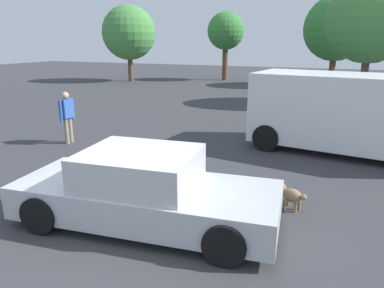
# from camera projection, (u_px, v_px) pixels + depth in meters

# --- Properties ---
(ground_plane) EXTENTS (80.00, 80.00, 0.00)m
(ground_plane) POSITION_uv_depth(u_px,v_px,m) (132.00, 228.00, 6.10)
(ground_plane) COLOR #38383D
(sedan_foreground) EXTENTS (4.64, 2.24, 1.29)m
(sedan_foreground) POSITION_uv_depth(u_px,v_px,m) (145.00, 191.00, 6.11)
(sedan_foreground) COLOR #B7BABF
(sedan_foreground) RESTS_ON ground_plane
(dog) EXTENTS (0.61, 0.39, 0.45)m
(dog) POSITION_uv_depth(u_px,v_px,m) (290.00, 194.00, 6.74)
(dog) COLOR olive
(dog) RESTS_ON ground_plane
(van_white) EXTENTS (5.36, 2.84, 2.19)m
(van_white) POSITION_uv_depth(u_px,v_px,m) (347.00, 111.00, 9.93)
(van_white) COLOR white
(van_white) RESTS_ON ground_plane
(pedestrian) EXTENTS (0.25, 0.57, 1.59)m
(pedestrian) POSITION_uv_depth(u_px,v_px,m) (67.00, 113.00, 10.89)
(pedestrian) COLOR gray
(pedestrian) RESTS_ON ground_plane
(tree_back_left) EXTENTS (4.34, 4.34, 6.05)m
(tree_back_left) POSITION_uv_depth(u_px,v_px,m) (336.00, 28.00, 24.08)
(tree_back_left) COLOR brown
(tree_back_left) RESTS_ON ground_plane
(tree_back_center) EXTENTS (2.89, 2.89, 5.26)m
(tree_back_center) POSITION_uv_depth(u_px,v_px,m) (226.00, 31.00, 28.07)
(tree_back_center) COLOR brown
(tree_back_center) RESTS_ON ground_plane
(tree_back_right) EXTENTS (4.15, 4.15, 6.14)m
(tree_back_right) POSITION_uv_depth(u_px,v_px,m) (371.00, 19.00, 16.70)
(tree_back_right) COLOR brown
(tree_back_right) RESTS_ON ground_plane
(tree_far_right) EXTENTS (4.06, 4.06, 5.69)m
(tree_far_right) POSITION_uv_depth(u_px,v_px,m) (129.00, 33.00, 27.28)
(tree_far_right) COLOR brown
(tree_far_right) RESTS_ON ground_plane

